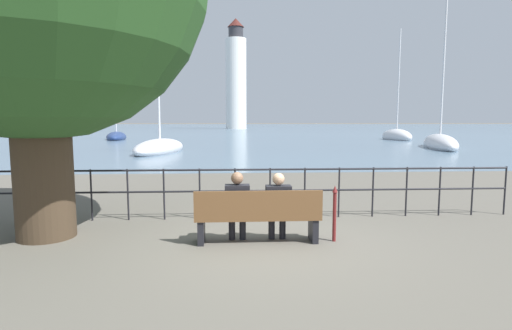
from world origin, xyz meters
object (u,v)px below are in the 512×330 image
Objects in this scene: park_bench at (258,217)px; sailboat_2 at (440,143)px; sailboat_3 at (116,137)px; sailboat_0 at (397,136)px; seated_person_right at (278,204)px; seated_person_left at (237,204)px; sailboat_1 at (160,148)px; closed_umbrella at (335,210)px; harbor_lighthouse at (236,78)px.

sailboat_2 is at bearing 56.21° from park_bench.
sailboat_0 is at bearing -17.34° from sailboat_3.
seated_person_right reaches higher than park_bench.
seated_person_left is 27.73m from sailboat_2.
sailboat_0 is (18.00, 36.34, -0.25)m from seated_person_left.
sailboat_2 is at bearing 55.53° from seated_person_left.
sailboat_3 is at bearing 109.25° from seated_person_right.
sailboat_2 is (20.43, 3.27, 0.07)m from sailboat_1.
closed_umbrella is at bearing -81.25° from sailboat_3.
harbor_lighthouse is at bearing 100.13° from sailboat_0.
seated_person_left is 40.55m from sailboat_0.
seated_person_left is 1.02× the size of seated_person_right.
closed_umbrella is 42.13m from sailboat_3.
closed_umbrella is 0.12× the size of sailboat_1.
park_bench is 0.41m from seated_person_left.
sailboat_3 reaches higher than park_bench.
park_bench is 41.72m from sailboat_3.
sailboat_2 reaches higher than closed_umbrella.
sailboat_2 is 84.00m from harbor_lighthouse.
seated_person_right is 0.95m from closed_umbrella.
sailboat_2 is at bearing -41.60° from sailboat_3.
sailboat_2 is at bearing -79.92° from harbor_lighthouse.
park_bench is 1.29m from closed_umbrella.
sailboat_0 reaches higher than seated_person_left.
harbor_lighthouse is at bearing 97.15° from sailboat_1.
seated_person_right is 0.15× the size of sailboat_1.
sailboat_3 is at bearing 108.36° from seated_person_left.
park_bench is 1.78× the size of seated_person_right.
harbor_lighthouse is (-0.45, 104.55, 13.27)m from closed_umbrella.
sailboat_0 is at bearing 65.78° from closed_umbrella.
sailboat_2 reaches higher than seated_person_right.
sailboat_0 is at bearing 47.52° from sailboat_1.
park_bench is at bearing -178.92° from closed_umbrella.
sailboat_3 is (-13.76, 39.42, -0.36)m from seated_person_right.
sailboat_3 reaches higher than seated_person_right.
sailboat_1 reaches higher than seated_person_right.
sailboat_0 is 0.96× the size of sailboat_2.
park_bench is 0.40m from seated_person_right.
seated_person_right is at bearing -119.21° from sailboat_0.
sailboat_0 is at bearing 64.52° from seated_person_right.
seated_person_right is at bearing -104.72° from sailboat_2.
harbor_lighthouse is (-16.82, 68.16, 13.40)m from sailboat_0.
harbor_lighthouse reaches higher than closed_umbrella.
seated_person_left is at bearing -65.29° from sailboat_1.
sailboat_1 is 21.51m from sailboat_3.
sailboat_2 reaches higher than sailboat_1.
sailboat_2 reaches higher than sailboat_3.
closed_umbrella reaches higher than park_bench.
sailboat_0 reaches higher than closed_umbrella.
seated_person_left reaches higher than closed_umbrella.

